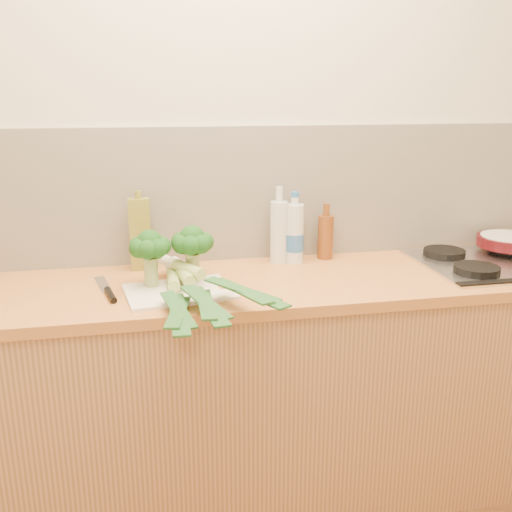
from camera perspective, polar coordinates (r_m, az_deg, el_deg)
The scene contains 15 objects.
room_shell at distance 2.31m, azimuth -2.55°, elevation 6.15°, with size 3.50×3.50×3.50m.
counter at distance 2.28m, azimuth -1.17°, elevation -13.22°, with size 3.20×0.62×0.90m.
gas_hob at distance 2.48m, azimuth 22.72°, elevation -0.51°, with size 0.58×0.50×0.04m.
chopping_board at distance 1.98m, azimuth -7.69°, elevation -3.55°, with size 0.36×0.26×0.01m, color white.
broccoli_left at distance 2.00m, azimuth -10.57°, elevation 0.83°, with size 0.15×0.15×0.20m.
broccoli_right at distance 2.04m, azimuth -6.40°, elevation 1.28°, with size 0.15×0.15×0.20m.
leek_front at distance 1.96m, azimuth -8.19°, elevation -2.97°, with size 0.10×0.70×0.04m.
leek_mid at distance 1.93m, azimuth -6.62°, elevation -2.61°, with size 0.15×0.67×0.04m.
leek_back at distance 1.95m, azimuth -5.59°, elevation -1.81°, with size 0.38×0.63×0.04m.
chefs_knife at distance 2.02m, azimuth -14.53°, elevation -3.52°, with size 0.10×0.30×0.02m.
skillet at distance 2.64m, azimuth 24.08°, elevation 1.38°, with size 0.39×0.27×0.05m.
oil_tin at distance 2.24m, azimuth -11.51°, elevation 2.18°, with size 0.08×0.05×0.31m.
glass_bottle at distance 2.29m, azimuth 2.30°, elevation 2.51°, with size 0.07×0.07×0.31m.
amber_bottle at distance 2.37m, azimuth 6.96°, elevation 2.01°, with size 0.06×0.06×0.23m.
water_bottle at distance 2.30m, azimuth 3.85°, elevation 2.10°, with size 0.08×0.08×0.27m.
Camera 1 is at (-0.35, -0.76, 1.56)m, focal length 40.00 mm.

